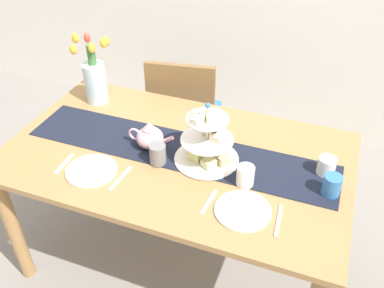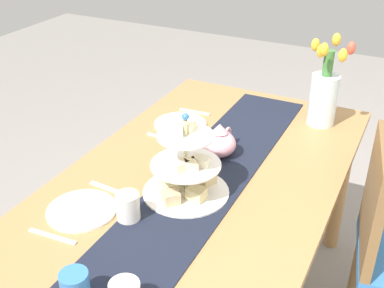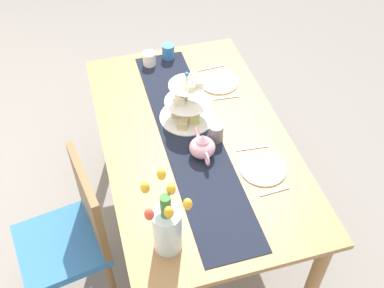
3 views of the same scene
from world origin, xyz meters
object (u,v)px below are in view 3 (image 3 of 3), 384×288
at_px(dinner_plate_left, 263,168).
at_px(knife_right, 211,68).
at_px(teapot, 202,147).
at_px(cream_jug, 149,59).
at_px(fork_left, 274,191).
at_px(tiered_cake_stand, 187,105).
at_px(mug_grey, 216,132).
at_px(knife_left, 252,148).
at_px(dinner_plate_right, 219,82).
at_px(mug_white_text, 194,84).
at_px(fork_right, 227,97).
at_px(dining_table, 195,150).
at_px(tulip_vase, 167,226).
at_px(chair_left, 72,232).
at_px(mug_orange, 168,52).

height_order(dinner_plate_left, knife_right, dinner_plate_left).
xyz_separation_m(teapot, dinner_plate_left, (-0.17, -0.26, -0.05)).
xyz_separation_m(cream_jug, fork_left, (-1.13, -0.36, -0.04)).
bearing_deg(knife_right, dinner_plate_left, 180.00).
bearing_deg(tiered_cake_stand, mug_grey, -154.00).
xyz_separation_m(knife_left, dinner_plate_right, (0.56, 0.00, 0.00)).
xyz_separation_m(knife_right, mug_white_text, (-0.18, 0.16, 0.04)).
xyz_separation_m(dinner_plate_left, knife_right, (0.85, 0.00, -0.00)).
height_order(fork_right, mug_grey, mug_grey).
distance_m(dining_table, tulip_vase, 0.71).
distance_m(dinner_plate_left, mug_grey, 0.31).
height_order(dining_table, tulip_vase, tulip_vase).
relative_size(tiered_cake_stand, tulip_vase, 0.78).
bearing_deg(mug_grey, dinner_plate_right, -19.94).
height_order(fork_left, knife_left, same).
relative_size(cream_jug, mug_grey, 0.89).
distance_m(dinner_plate_left, knife_left, 0.15).
height_order(tiered_cake_stand, knife_right, tiered_cake_stand).
height_order(dining_table, fork_right, fork_right).
relative_size(dinner_plate_right, mug_white_text, 2.42).
xyz_separation_m(knife_left, fork_right, (0.41, 0.00, 0.00)).
relative_size(tiered_cake_stand, fork_left, 2.03).
distance_m(chair_left, mug_white_text, 1.05).
xyz_separation_m(dining_table, mug_orange, (0.71, -0.03, 0.15)).
height_order(fork_left, dinner_plate_right, dinner_plate_right).
xyz_separation_m(cream_jug, dinner_plate_right, (-0.28, -0.36, -0.04)).
xyz_separation_m(fork_right, knife_right, (0.29, 0.00, 0.00)).
relative_size(knife_right, mug_grey, 1.79).
relative_size(tiered_cake_stand, teapot, 1.28).
xyz_separation_m(fork_left, mug_orange, (1.16, 0.23, 0.04)).
bearing_deg(chair_left, fork_right, -63.05).
bearing_deg(dinner_plate_right, mug_grey, 160.06).
height_order(dinner_plate_right, mug_orange, mug_orange).
bearing_deg(dining_table, fork_left, -150.06).
bearing_deg(dining_table, cream_jug, 8.06).
relative_size(tiered_cake_stand, dinner_plate_left, 1.32).
relative_size(teapot, dinner_plate_left, 1.04).
height_order(fork_right, knife_right, same).
bearing_deg(dining_table, dinner_plate_right, -33.41).
bearing_deg(fork_right, mug_grey, 151.74).
bearing_deg(mug_grey, dining_table, 62.10).
bearing_deg(mug_grey, tiered_cake_stand, 26.00).
bearing_deg(tulip_vase, cream_jug, -8.59).
height_order(tulip_vase, mug_white_text, tulip_vase).
relative_size(chair_left, teapot, 3.82).
relative_size(fork_left, mug_orange, 1.58).
xyz_separation_m(knife_left, knife_right, (0.70, 0.00, 0.00)).
bearing_deg(cream_jug, dining_table, -171.94).
bearing_deg(fork_left, fork_right, 0.00).
bearing_deg(tulip_vase, knife_left, -51.40).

